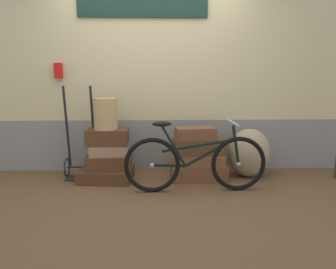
{
  "coord_description": "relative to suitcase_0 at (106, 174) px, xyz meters",
  "views": [
    {
      "loc": [
        0.04,
        -3.73,
        1.34
      ],
      "look_at": [
        0.17,
        0.22,
        0.61
      ],
      "focal_mm": 34.65,
      "sensor_mm": 36.0,
      "label": 1
    }
  ],
  "objects": [
    {
      "name": "ground",
      "position": [
        0.62,
        -0.3,
        -0.11
      ],
      "size": [
        9.18,
        5.2,
        0.06
      ],
      "primitive_type": "cube",
      "color": "brown"
    },
    {
      "name": "station_building",
      "position": [
        0.63,
        0.55,
        1.18
      ],
      "size": [
        7.18,
        0.74,
        2.51
      ],
      "color": "gray",
      "rests_on": "ground"
    },
    {
      "name": "suitcase_0",
      "position": [
        0.0,
        0.0,
        0.0
      ],
      "size": [
        0.7,
        0.56,
        0.16
      ],
      "primitive_type": "cube",
      "rotation": [
        0.0,
        0.0,
        -0.09
      ],
      "color": "#4C2D19",
      "rests_on": "ground"
    },
    {
      "name": "suitcase_1",
      "position": [
        0.04,
        0.02,
        0.17
      ],
      "size": [
        0.57,
        0.43,
        0.18
      ],
      "primitive_type": "cube",
      "rotation": [
        0.0,
        0.0,
        0.02
      ],
      "color": "#4C2D19",
      "rests_on": "suitcase_0"
    },
    {
      "name": "suitcase_2",
      "position": [
        0.04,
        0.02,
        0.32
      ],
      "size": [
        0.51,
        0.4,
        0.12
      ],
      "primitive_type": "cube",
      "rotation": [
        0.0,
        0.0,
        0.1
      ],
      "color": "#937051",
      "rests_on": "suitcase_1"
    },
    {
      "name": "suitcase_3",
      "position": [
        0.03,
        0.04,
        0.48
      ],
      "size": [
        0.52,
        0.35,
        0.2
      ],
      "primitive_type": "cube",
      "rotation": [
        0.0,
        0.0,
        0.0
      ],
      "color": "#4C2D19",
      "rests_on": "suitcase_2"
    },
    {
      "name": "suitcase_4",
      "position": [
        1.19,
        0.0,
        0.02
      ],
      "size": [
        0.72,
        0.39,
        0.2
      ],
      "primitive_type": "cube",
      "rotation": [
        0.0,
        0.0,
        0.02
      ],
      "color": "brown",
      "rests_on": "ground"
    },
    {
      "name": "suitcase_5",
      "position": [
        1.18,
        0.0,
        0.18
      ],
      "size": [
        0.66,
        0.36,
        0.13
      ],
      "primitive_type": "cube",
      "rotation": [
        0.0,
        0.0,
        -0.01
      ],
      "color": "brown",
      "rests_on": "suitcase_4"
    },
    {
      "name": "suitcase_6",
      "position": [
        1.19,
        0.02,
        0.35
      ],
      "size": [
        0.66,
        0.39,
        0.21
      ],
      "primitive_type": "cube",
      "rotation": [
        0.0,
        0.0,
        0.1
      ],
      "color": "brown",
      "rests_on": "suitcase_5"
    },
    {
      "name": "suitcase_7",
      "position": [
        1.14,
        -0.01,
        0.53
      ],
      "size": [
        0.52,
        0.33,
        0.15
      ],
      "primitive_type": "cube",
      "rotation": [
        0.0,
        0.0,
        0.11
      ],
      "color": "brown",
      "rests_on": "suitcase_6"
    },
    {
      "name": "wicker_basket",
      "position": [
        0.01,
        0.02,
        0.78
      ],
      "size": [
        0.29,
        0.29,
        0.39
      ],
      "primitive_type": "cylinder",
      "color": "tan",
      "rests_on": "suitcase_3"
    },
    {
      "name": "luggage_trolley",
      "position": [
        -0.35,
        0.15,
        0.21
      ],
      "size": [
        0.42,
        0.35,
        1.2
      ],
      "color": "black",
      "rests_on": "ground"
    },
    {
      "name": "burlap_sack",
      "position": [
        1.87,
        0.1,
        0.24
      ],
      "size": [
        0.55,
        0.47,
        0.64
      ],
      "primitive_type": "ellipsoid",
      "color": "#9E8966",
      "rests_on": "ground"
    },
    {
      "name": "bicycle",
      "position": [
        1.09,
        -0.44,
        0.26
      ],
      "size": [
        1.64,
        0.46,
        0.83
      ],
      "color": "black",
      "rests_on": "ground"
    }
  ]
}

